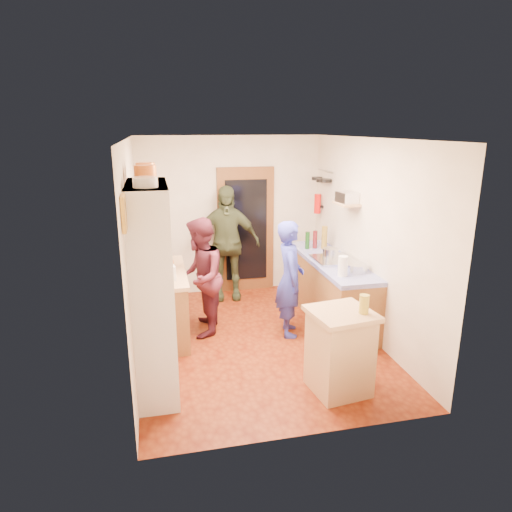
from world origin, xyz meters
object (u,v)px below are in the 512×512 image
object	(u,v)px
island_base	(339,354)
person_back	(227,243)
hutch_body	(153,290)
right_counter_base	(330,290)
person_left	(203,276)
person_hob	(292,279)

from	to	relation	value
island_base	person_back	size ratio (longest dim) A/B	0.46
hutch_body	right_counter_base	distance (m)	2.90
person_left	hutch_body	bearing A→B (deg)	-16.72
hutch_body	island_base	xyz separation A→B (m)	(1.88, -0.55, -0.67)
hutch_body	person_hob	world-z (taller)	hutch_body
hutch_body	person_left	distance (m)	1.41
hutch_body	right_counter_base	xyz separation A→B (m)	(2.50, 1.30, -0.68)
island_base	person_left	bearing A→B (deg)	124.98
island_base	person_back	distance (m)	3.11
island_base	person_hob	distance (m)	1.48
person_back	hutch_body	bearing A→B (deg)	-108.72
hutch_body	island_base	size ratio (longest dim) A/B	2.56
person_hob	person_left	bearing A→B (deg)	83.26
hutch_body	person_hob	xyz separation A→B (m)	(1.79, 0.88, -0.32)
person_hob	person_back	xyz separation A→B (m)	(-0.63, 1.55, 0.14)
island_base	person_back	xyz separation A→B (m)	(-0.71, 2.99, 0.50)
right_counter_base	person_hob	world-z (taller)	person_hob
person_back	right_counter_base	bearing A→B (deg)	-33.47
hutch_body	island_base	bearing A→B (deg)	-16.39
person_left	island_base	bearing A→B (deg)	46.12
person_left	person_back	distance (m)	1.33
person_hob	person_left	xyz separation A→B (m)	(-1.15, 0.33, 0.02)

